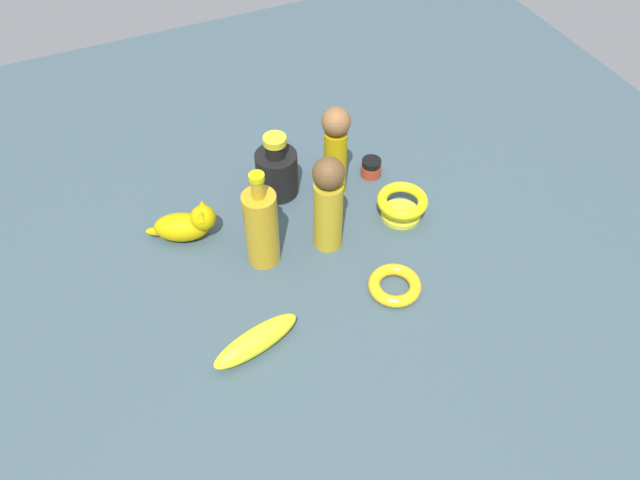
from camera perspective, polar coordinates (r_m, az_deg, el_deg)
name	(u,v)px	position (r m, az deg, el deg)	size (l,w,h in m)	color
ground	(320,262)	(1.28, 0.00, -2.00)	(2.00, 2.00, 0.00)	#384C56
bowl	(402,204)	(1.35, 7.29, 3.21)	(0.11, 0.11, 0.06)	gold
cat_figurine	(187,224)	(1.32, -11.73, 1.38)	(0.14, 0.10, 0.09)	#BCA206
banana	(256,341)	(1.14, -5.69, -8.90)	(0.17, 0.05, 0.05)	#F8F425
bottle_tall	(261,227)	(1.22, -5.22, 1.19)	(0.07, 0.07, 0.22)	#B98F1C
bottle_short	(275,171)	(1.38, -4.04, 6.10)	(0.09, 0.09, 0.15)	black
bangle	(395,285)	(1.23, 6.64, -4.01)	(0.10, 0.10, 0.02)	yellow
nail_polish_jar	(371,167)	(1.45, 4.56, 6.43)	(0.05, 0.05, 0.04)	#9F351F
person_figure_adult	(336,148)	(1.35, 1.39, 8.20)	(0.06, 0.06, 0.21)	#B49108
person_figure_child	(328,203)	(1.23, 0.74, 3.32)	(0.07, 0.07, 0.22)	#B2971E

